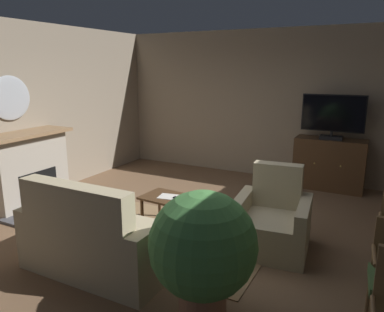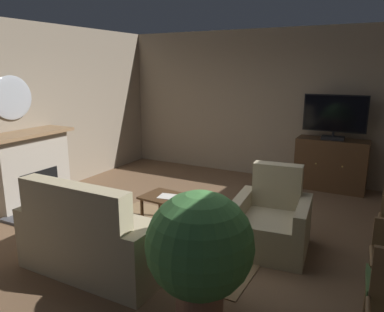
{
  "view_description": "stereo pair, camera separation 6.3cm",
  "coord_description": "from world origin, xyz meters",
  "views": [
    {
      "loc": [
        2.17,
        -3.87,
        2.13
      ],
      "look_at": [
        -0.08,
        0.46,
        0.96
      ],
      "focal_mm": 34.68,
      "sensor_mm": 36.0,
      "label": 1
    },
    {
      "loc": [
        2.23,
        -3.84,
        2.13
      ],
      "look_at": [
        -0.08,
        0.46,
        0.96
      ],
      "focal_mm": 34.68,
      "sensor_mm": 36.0,
      "label": 2
    }
  ],
  "objects": [
    {
      "name": "sofa_floral",
      "position": [
        -0.39,
        -1.09,
        0.34
      ],
      "size": [
        1.6,
        0.94,
        1.04
      ],
      "color": "tan",
      "rests_on": "ground_plane"
    },
    {
      "name": "cat",
      "position": [
        -1.43,
        0.36,
        0.09
      ],
      "size": [
        0.63,
        0.4,
        0.18
      ],
      "color": "#937A5B",
      "rests_on": "ground_plane"
    },
    {
      "name": "fireplace",
      "position": [
        -2.65,
        -0.12,
        0.56
      ],
      "size": [
        0.92,
        1.42,
        1.17
      ],
      "color": "#4C4C51",
      "rests_on": "ground_plane"
    },
    {
      "name": "wall_left",
      "position": [
        -2.98,
        0.0,
        1.42
      ],
      "size": [
        0.1,
        7.04,
        2.85
      ],
      "primitive_type": "cube",
      "color": "gray",
      "rests_on": "ground_plane"
    },
    {
      "name": "wall_mirror_oval",
      "position": [
        -2.9,
        -0.12,
        1.68
      ],
      "size": [
        0.06,
        0.71,
        0.68
      ],
      "primitive_type": "ellipsoid",
      "color": "#B2B7BF"
    },
    {
      "name": "rug_central",
      "position": [
        -0.05,
        -0.12,
        0.01
      ],
      "size": [
        2.39,
        1.71,
        0.01
      ],
      "primitive_type": "cube",
      "color": "#8E704C",
      "rests_on": "ground_plane"
    },
    {
      "name": "potted_plant_tall_palm_by_window",
      "position": [
        0.95,
        -1.32,
        0.66
      ],
      "size": [
        0.92,
        0.92,
        1.15
      ],
      "color": "#99664C",
      "rests_on": "ground_plane"
    },
    {
      "name": "armchair_near_window",
      "position": [
        1.11,
        0.24,
        0.32
      ],
      "size": [
        0.94,
        0.95,
        0.98
      ],
      "color": "tan",
      "rests_on": "ground_plane"
    },
    {
      "name": "tv_remote",
      "position": [
        -0.13,
        0.17,
        0.44
      ],
      "size": [
        0.18,
        0.09,
        0.02
      ],
      "primitive_type": "cube",
      "rotation": [
        0.0,
        0.0,
        6.07
      ],
      "color": "black",
      "rests_on": "coffee_table"
    },
    {
      "name": "ground_plane",
      "position": [
        0.0,
        0.0,
        -0.02
      ],
      "size": [
        6.46,
        7.04,
        0.04
      ],
      "primitive_type": "cube",
      "color": "brown"
    },
    {
      "name": "wall_back",
      "position": [
        0.0,
        3.27,
        1.42
      ],
      "size": [
        6.46,
        0.1,
        2.85
      ],
      "primitive_type": "cube",
      "color": "gray",
      "rests_on": "ground_plane"
    },
    {
      "name": "folded_newspaper",
      "position": [
        -0.28,
        0.19,
        0.43
      ],
      "size": [
        0.33,
        0.27,
        0.01
      ],
      "primitive_type": "cube",
      "rotation": [
        0.0,
        0.0,
        0.18
      ],
      "color": "silver",
      "rests_on": "coffee_table"
    },
    {
      "name": "television",
      "position": [
        1.39,
        2.87,
        1.32
      ],
      "size": [
        1.04,
        0.2,
        0.77
      ],
      "color": "black",
      "rests_on": "tv_cabinet"
    },
    {
      "name": "coffee_table",
      "position": [
        -0.2,
        0.18,
        0.37
      ],
      "size": [
        0.95,
        0.57,
        0.43
      ],
      "color": "#4C331E",
      "rests_on": "ground_plane"
    },
    {
      "name": "tv_cabinet",
      "position": [
        1.39,
        2.92,
        0.43
      ],
      "size": [
        1.2,
        0.49,
        0.91
      ],
      "color": "#352315",
      "rests_on": "ground_plane"
    }
  ]
}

